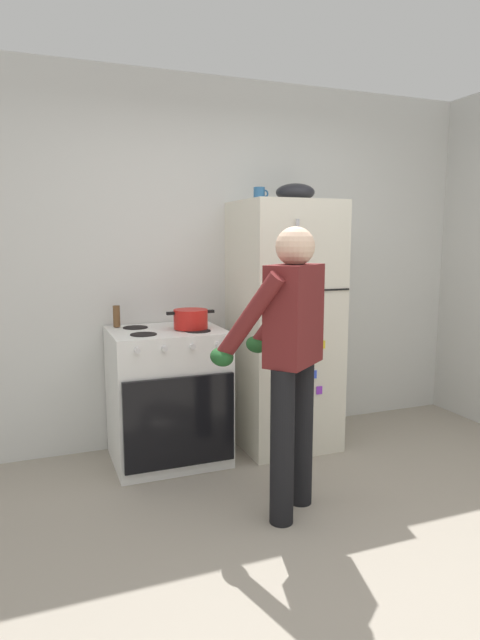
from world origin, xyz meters
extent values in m
plane|color=#9E9384|center=(0.00, 0.00, 0.00)|extent=(8.00, 8.00, 0.00)
cube|color=silver|center=(0.00, 1.95, 1.35)|extent=(6.00, 0.10, 2.70)
cube|color=silver|center=(0.43, 1.57, 0.90)|extent=(0.68, 0.68, 1.80)
cube|color=black|center=(0.43, 1.23, 1.19)|extent=(0.67, 0.01, 0.01)
cylinder|color=#B7B7BC|center=(0.34, 1.20, 0.59)|extent=(0.02, 0.02, 0.65)
cylinder|color=#B7B7BC|center=(0.34, 1.20, 1.49)|extent=(0.02, 0.02, 0.34)
cube|color=blue|center=(0.50, 1.22, 0.60)|extent=(0.04, 0.01, 0.06)
cube|color=yellow|center=(0.56, 1.22, 0.81)|extent=(0.04, 0.01, 0.06)
cube|color=purple|center=(0.54, 1.22, 0.49)|extent=(0.04, 0.01, 0.06)
cube|color=white|center=(-0.46, 1.57, 0.46)|extent=(0.76, 0.64, 0.92)
cube|color=black|center=(-0.46, 1.25, 0.39)|extent=(0.53, 0.01, 0.33)
cylinder|color=black|center=(-0.64, 1.43, 0.93)|extent=(0.17, 0.17, 0.01)
cylinder|color=black|center=(-0.27, 1.43, 0.93)|extent=(0.17, 0.17, 0.01)
cylinder|color=black|center=(-0.64, 1.71, 0.93)|extent=(0.17, 0.17, 0.01)
cylinder|color=black|center=(-0.27, 1.71, 0.93)|extent=(0.17, 0.17, 0.01)
cylinder|color=silver|center=(-0.72, 1.23, 0.86)|extent=(0.04, 0.03, 0.04)
cylinder|color=silver|center=(-0.55, 1.23, 0.86)|extent=(0.04, 0.03, 0.04)
cylinder|color=silver|center=(-0.37, 1.23, 0.86)|extent=(0.04, 0.03, 0.04)
cylinder|color=silver|center=(-0.20, 1.23, 0.86)|extent=(0.04, 0.03, 0.04)
cube|color=black|center=(-0.46, 1.23, 0.38)|extent=(0.72, 0.03, 0.59)
cylinder|color=black|center=(-0.09, 0.51, 0.43)|extent=(0.13, 0.13, 0.86)
cylinder|color=black|center=(0.11, 0.67, 0.43)|extent=(0.13, 0.13, 0.86)
cube|color=maroon|center=(0.01, 0.59, 1.13)|extent=(0.41, 0.38, 0.54)
sphere|color=beige|center=(0.01, 0.59, 1.49)|extent=(0.21, 0.21, 0.21)
sphere|color=#383838|center=(0.01, 0.59, 1.46)|extent=(0.15, 0.15, 0.15)
cylinder|color=maroon|center=(-0.25, 0.59, 1.13)|extent=(0.33, 0.37, 0.50)
cylinder|color=maroon|center=(0.06, 0.84, 1.13)|extent=(0.33, 0.37, 0.50)
ellipsoid|color=#1E5123|center=(-0.35, 0.72, 0.90)|extent=(0.12, 0.18, 0.10)
ellipsoid|color=#1E5123|center=(-0.04, 0.97, 0.90)|extent=(0.12, 0.18, 0.10)
cylinder|color=red|center=(-0.30, 1.52, 0.99)|extent=(0.23, 0.23, 0.13)
cube|color=black|center=(-0.44, 1.52, 1.04)|extent=(0.05, 0.03, 0.02)
cube|color=black|center=(-0.16, 1.52, 1.04)|extent=(0.05, 0.03, 0.02)
cylinder|color=#2D6093|center=(0.25, 1.62, 1.85)|extent=(0.08, 0.08, 0.10)
torus|color=#2D6093|center=(0.29, 1.62, 1.85)|extent=(0.06, 0.01, 0.06)
cylinder|color=brown|center=(-0.76, 1.77, 1.00)|extent=(0.05, 0.05, 0.15)
ellipsoid|color=black|center=(0.51, 1.57, 1.86)|extent=(0.28, 0.28, 0.13)
camera|label=1|loc=(-1.29, -1.97, 1.54)|focal=30.24mm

